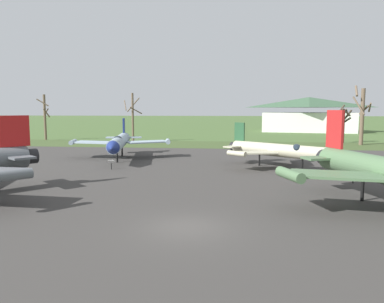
{
  "coord_description": "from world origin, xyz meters",
  "views": [
    {
      "loc": [
        2.31,
        -17.08,
        5.65
      ],
      "look_at": [
        -1.39,
        14.27,
        2.05
      ],
      "focal_mm": 34.82,
      "sensor_mm": 36.0,
      "label": 1
    }
  ],
  "objects_px": {
    "jet_fighter_front_left": "(281,150)",
    "visitor_building": "(309,115)",
    "jet_fighter_rear_right": "(119,142)",
    "info_placard_rear_right": "(111,163)",
    "info_placard_front_left": "(353,176)"
  },
  "relations": [
    {
      "from": "jet_fighter_front_left",
      "to": "info_placard_rear_right",
      "type": "xyz_separation_m",
      "value": [
        -15.76,
        -2.43,
        -1.19
      ]
    },
    {
      "from": "jet_fighter_rear_right",
      "to": "info_placard_front_left",
      "type": "bearing_deg",
      "value": -27.13
    },
    {
      "from": "jet_fighter_front_left",
      "to": "jet_fighter_rear_right",
      "type": "relative_size",
      "value": 0.78
    },
    {
      "from": "jet_fighter_front_left",
      "to": "jet_fighter_rear_right",
      "type": "height_order",
      "value": "jet_fighter_rear_right"
    },
    {
      "from": "info_placard_front_left",
      "to": "info_placard_rear_right",
      "type": "xyz_separation_m",
      "value": [
        -20.41,
        4.19,
        -0.04
      ]
    },
    {
      "from": "jet_fighter_front_left",
      "to": "info_placard_front_left",
      "type": "distance_m",
      "value": 8.17
    },
    {
      "from": "info_placard_rear_right",
      "to": "visitor_building",
      "type": "distance_m",
      "value": 70.83
    },
    {
      "from": "jet_fighter_rear_right",
      "to": "info_placard_rear_right",
      "type": "bearing_deg",
      "value": -78.53
    },
    {
      "from": "info_placard_front_left",
      "to": "info_placard_rear_right",
      "type": "distance_m",
      "value": 20.84
    },
    {
      "from": "jet_fighter_rear_right",
      "to": "info_placard_rear_right",
      "type": "xyz_separation_m",
      "value": [
        1.42,
        -7.0,
        -1.41
      ]
    },
    {
      "from": "info_placard_front_left",
      "to": "visitor_building",
      "type": "xyz_separation_m",
      "value": [
        9.34,
        68.35,
        3.62
      ]
    },
    {
      "from": "info_placard_rear_right",
      "to": "jet_fighter_front_left",
      "type": "bearing_deg",
      "value": 8.75
    },
    {
      "from": "jet_fighter_front_left",
      "to": "visitor_building",
      "type": "bearing_deg",
      "value": 77.23
    },
    {
      "from": "jet_fighter_front_left",
      "to": "info_placard_rear_right",
      "type": "relative_size",
      "value": 11.66
    },
    {
      "from": "info_placard_front_left",
      "to": "jet_fighter_rear_right",
      "type": "bearing_deg",
      "value": 152.87
    }
  ]
}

